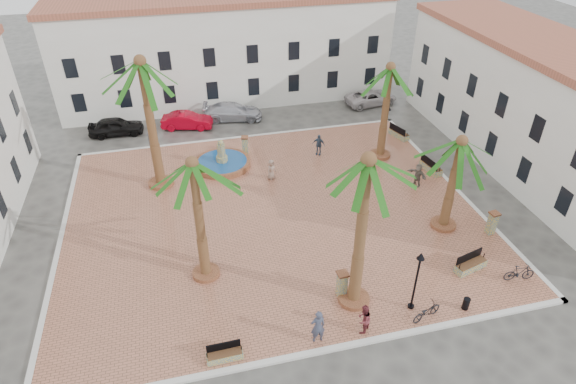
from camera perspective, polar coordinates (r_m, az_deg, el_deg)
The scene contains 36 objects.
ground at distance 31.25m, azimuth -1.78°, elevation -2.68°, with size 120.00×120.00×0.00m, color #56544F.
plaza at distance 31.20m, azimuth -1.78°, elevation -2.57°, with size 26.00×22.00×0.15m, color #B76E52.
kerb_n at distance 40.43m, azimuth -5.16°, elevation 6.49°, with size 26.30×0.30×0.16m, color silver.
kerb_s at distance 23.54m, azimuth 4.28°, elevation -18.22°, with size 26.30×0.30×0.16m, color silver.
kerb_e at distance 35.70m, azimuth 19.05°, elevation 0.56°, with size 0.30×22.30×0.16m, color silver.
kerb_w at distance 31.79m, azimuth -25.44°, elevation -5.67°, with size 0.30×22.30×0.16m, color silver.
building_north at distance 46.94m, azimuth -7.37°, elevation 16.51°, with size 30.40×7.40×9.50m.
building_east at distance 39.16m, azimuth 27.66°, elevation 8.89°, with size 7.40×26.40×9.00m.
fountain at distance 36.28m, azimuth -7.80°, elevation 3.52°, with size 4.18×4.18×2.16m.
palm_nw at distance 31.63m, azimuth -16.85°, elevation 12.97°, with size 5.72×5.72×9.27m.
palm_sw at distance 23.33m, azimuth -11.10°, elevation 1.71°, with size 4.82×4.82×7.42m.
palm_s at distance 20.92m, azimuth 9.32°, elevation 1.67°, with size 5.25×5.25×8.73m.
palm_e at distance 28.85m, azimuth 19.63°, elevation 4.35°, with size 5.04×5.04×6.30m.
palm_ne at distance 35.43m, azimuth 11.92°, elevation 13.04°, with size 5.13×5.13×7.44m.
bench_s at distance 23.12m, azimuth -7.52°, elevation -18.60°, with size 1.66×0.54×0.87m.
bench_se at distance 28.72m, azimuth 20.81°, elevation -8.10°, with size 2.05×1.09×1.03m.
bench_e at distance 36.85m, azimuth 16.56°, elevation 2.85°, with size 0.91×2.08×1.06m.
bench_ne at distance 41.07m, azimuth 12.98°, elevation 6.75°, with size 1.16×2.04×1.03m.
lamppost_s at distance 24.18m, azimuth 15.15°, elevation -9.08°, with size 0.39×0.39×3.63m.
lamppost_e at distance 37.45m, azimuth 11.64°, elevation 8.26°, with size 0.43×0.43×3.95m.
bollard_se at distance 25.26m, azimuth 6.40°, elevation -10.75°, with size 0.58×0.58×1.56m.
bollard_n at distance 37.40m, azimuth -5.11°, elevation 5.55°, with size 0.65×0.65×1.50m.
bollard_e at distance 31.52m, azimuth 23.04°, elevation -3.35°, with size 0.61×0.61×1.52m.
litter_bin at distance 26.38m, azimuth 20.35°, elevation -12.30°, with size 0.34×0.34×0.67m, color black.
cyclist_a at distance 23.07m, azimuth 3.57°, elevation -15.60°, with size 0.70×0.46×1.91m, color #3C4156.
bicycle_a at distance 25.23m, azimuth 16.11°, elevation -13.46°, with size 0.60×1.72×0.91m, color black.
cyclist_b at distance 23.76m, azimuth 8.96°, elevation -14.66°, with size 0.80×0.62×1.65m, color maroon.
bicycle_b at distance 28.92m, azimuth 25.75°, elevation -8.61°, with size 0.48×1.71×1.03m, color black.
pedestrian_fountain_a at distance 34.17m, azimuth -1.99°, elevation 2.68°, with size 0.74×0.48×1.52m, color gray.
pedestrian_fountain_b at distance 37.28m, azimuth 3.65°, elevation 5.64°, with size 0.99×0.41×1.69m, color #374A5F.
pedestrian_north at distance 39.25m, azimuth -15.92°, elevation 5.82°, with size 1.06×0.61×1.64m, color #505055.
pedestrian_east at distance 34.59m, azimuth 15.13°, elevation 1.99°, with size 1.57×0.50×1.69m, color #6A5F54.
car_black at distance 43.01m, azimuth -19.71°, elevation 7.33°, with size 1.78×4.43×1.51m, color black.
car_red at distance 42.54m, azimuth -11.89°, elevation 8.28°, with size 1.49×4.29×1.41m, color #B70219.
car_silver at distance 43.50m, azimuth -6.56°, elevation 9.45°, with size 2.10×5.16×1.50m, color silver.
car_white at distance 46.95m, azimuth 9.80°, elevation 10.98°, with size 2.26×4.90×1.36m, color beige.
Camera 1 is at (-5.07, -24.56, 18.65)m, focal length 30.00 mm.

